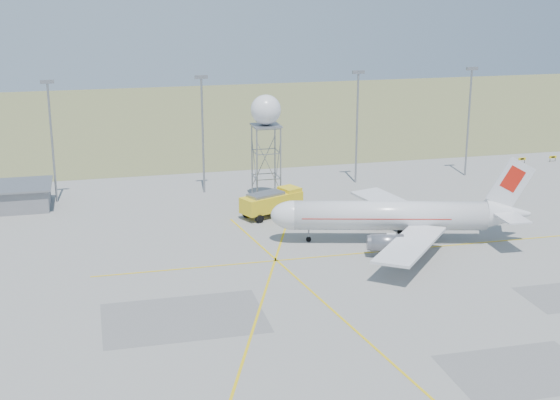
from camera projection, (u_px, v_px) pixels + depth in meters
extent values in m
plane|color=#999A95|center=(403.00, 359.00, 77.65)|extent=(400.00, 400.00, 0.00)
cube|color=#5B6235|center=(200.00, 117.00, 208.11)|extent=(400.00, 120.00, 0.03)
cylinder|color=gray|center=(52.00, 144.00, 128.29)|extent=(0.36, 0.36, 20.00)
cube|color=gray|center=(47.00, 82.00, 125.43)|extent=(2.20, 0.50, 0.60)
cylinder|color=gray|center=(203.00, 136.00, 134.05)|extent=(0.36, 0.36, 20.00)
cube|color=gray|center=(201.00, 77.00, 131.19)|extent=(2.20, 0.50, 0.60)
cylinder|color=gray|center=(357.00, 129.00, 140.50)|extent=(0.36, 0.36, 20.00)
cube|color=gray|center=(358.00, 72.00, 137.64)|extent=(2.20, 0.50, 0.60)
cylinder|color=gray|center=(468.00, 123.00, 145.57)|extent=(0.36, 0.36, 20.00)
cube|color=gray|center=(472.00, 69.00, 142.71)|extent=(2.20, 0.50, 0.60)
cylinder|color=black|center=(519.00, 162.00, 157.30)|extent=(0.10, 0.10, 0.80)
cylinder|color=black|center=(524.00, 161.00, 157.58)|extent=(0.10, 0.10, 0.80)
cube|color=yellow|center=(522.00, 159.00, 157.29)|extent=(1.60, 0.15, 0.50)
cube|color=black|center=(522.00, 159.00, 157.21)|extent=(0.80, 0.03, 0.30)
cylinder|color=black|center=(550.00, 160.00, 158.91)|extent=(0.10, 0.10, 0.80)
cylinder|color=black|center=(555.00, 159.00, 159.19)|extent=(0.10, 0.10, 0.80)
cube|color=yellow|center=(553.00, 157.00, 158.90)|extent=(1.60, 0.15, 0.50)
cube|color=black|center=(553.00, 157.00, 158.82)|extent=(0.80, 0.03, 0.30)
cylinder|color=silver|center=(390.00, 215.00, 110.49)|extent=(27.34, 10.84, 4.18)
ellipsoid|color=silver|center=(294.00, 215.00, 110.63)|extent=(7.52, 5.72, 4.18)
cube|color=black|center=(285.00, 211.00, 110.47)|extent=(2.11, 2.62, 1.02)
cone|color=silver|center=(508.00, 214.00, 110.24)|extent=(7.11, 5.61, 4.18)
cube|color=silver|center=(510.00, 184.00, 109.01)|extent=(6.56, 1.98, 7.86)
cube|color=red|center=(512.00, 179.00, 108.80)|extent=(3.57, 1.24, 4.03)
cube|color=silver|center=(498.00, 203.00, 113.30)|extent=(4.67, 6.40, 0.19)
cube|color=silver|center=(511.00, 217.00, 106.89)|extent=(4.67, 6.40, 0.19)
cube|color=silver|center=(392.00, 204.00, 119.80)|extent=(8.25, 17.38, 0.38)
cube|color=silver|center=(410.00, 245.00, 101.75)|extent=(14.67, 15.96, 0.38)
cylinder|color=slate|center=(377.00, 216.00, 116.88)|extent=(4.85, 3.42, 2.40)
cylinder|color=slate|center=(387.00, 243.00, 105.25)|extent=(4.85, 3.42, 2.40)
cube|color=red|center=(375.00, 215.00, 110.49)|extent=(21.28, 9.31, 0.13)
cylinder|color=black|center=(309.00, 238.00, 111.59)|extent=(0.89, 0.89, 0.94)
cube|color=black|center=(403.00, 239.00, 111.45)|extent=(2.58, 6.33, 0.94)
cylinder|color=gray|center=(404.00, 236.00, 111.32)|extent=(0.31, 0.31, 1.88)
cylinder|color=gray|center=(257.00, 167.00, 127.46)|extent=(0.24, 0.24, 12.95)
cylinder|color=gray|center=(281.00, 166.00, 128.38)|extent=(0.24, 0.24, 12.95)
cylinder|color=gray|center=(275.00, 160.00, 132.09)|extent=(0.24, 0.24, 12.95)
cylinder|color=gray|center=(252.00, 162.00, 131.17)|extent=(0.24, 0.24, 12.95)
cube|color=gray|center=(266.00, 125.00, 127.96)|extent=(4.59, 4.59, 0.25)
sphere|color=silver|center=(266.00, 110.00, 127.23)|extent=(4.98, 4.98, 4.98)
cube|color=yellow|center=(271.00, 202.00, 122.97)|extent=(10.71, 7.23, 2.49)
cube|color=yellow|center=(290.00, 192.00, 124.81)|extent=(3.77, 4.00, 1.59)
cube|color=black|center=(293.00, 191.00, 125.25)|extent=(1.29, 2.74, 1.13)
cube|color=gray|center=(266.00, 194.00, 121.89)|extent=(6.29, 4.78, 0.45)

